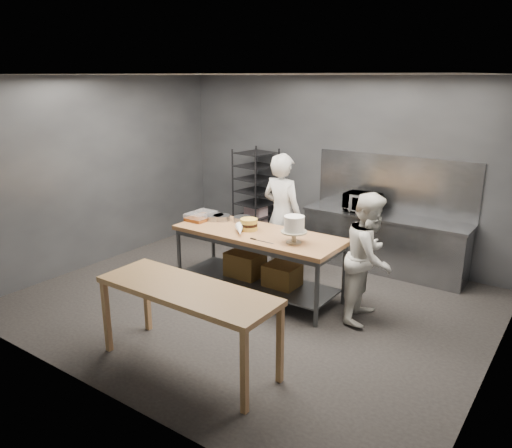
{
  "coord_description": "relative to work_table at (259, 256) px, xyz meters",
  "views": [
    {
      "loc": [
        3.64,
        -5.09,
        2.99
      ],
      "look_at": [
        -0.09,
        0.23,
        1.05
      ],
      "focal_mm": 35.0,
      "sensor_mm": 36.0,
      "label": 1
    }
  ],
  "objects": [
    {
      "name": "ground",
      "position": [
        0.09,
        -0.3,
        -0.57
      ],
      "size": [
        6.0,
        6.0,
        0.0
      ],
      "primitive_type": "plane",
      "color": "black",
      "rests_on": "ground"
    },
    {
      "name": "back_wall",
      "position": [
        0.09,
        2.2,
        0.93
      ],
      "size": [
        6.0,
        0.04,
        3.0
      ],
      "primitive_type": "cube",
      "color": "#4C4F54",
      "rests_on": "ground"
    },
    {
      "name": "work_table",
      "position": [
        0.0,
        0.0,
        0.0
      ],
      "size": [
        2.4,
        0.9,
        0.92
      ],
      "color": "#93613B",
      "rests_on": "ground"
    },
    {
      "name": "near_counter",
      "position": [
        0.44,
        -1.94,
        0.24
      ],
      "size": [
        2.0,
        0.7,
        0.9
      ],
      "color": "olive",
      "rests_on": "ground"
    },
    {
      "name": "back_counter",
      "position": [
        1.09,
        1.88,
        -0.12
      ],
      "size": [
        2.6,
        0.6,
        0.9
      ],
      "color": "slate",
      "rests_on": "ground"
    },
    {
      "name": "splashback_panel",
      "position": [
        1.09,
        2.18,
        0.78
      ],
      "size": [
        2.6,
        0.02,
        0.9
      ],
      "primitive_type": "cube",
      "color": "slate",
      "rests_on": "back_counter"
    },
    {
      "name": "speed_rack",
      "position": [
        -1.32,
        1.8,
        0.28
      ],
      "size": [
        0.69,
        0.73,
        1.75
      ],
      "color": "black",
      "rests_on": "ground"
    },
    {
      "name": "chef_behind",
      "position": [
        -0.14,
        0.81,
        0.38
      ],
      "size": [
        0.74,
        0.53,
        1.9
      ],
      "primitive_type": "imported",
      "rotation": [
        0.0,
        0.0,
        3.04
      ],
      "color": "silver",
      "rests_on": "ground"
    },
    {
      "name": "chef_right",
      "position": [
        1.54,
        0.18,
        0.25
      ],
      "size": [
        0.7,
        0.86,
        1.64
      ],
      "primitive_type": "imported",
      "rotation": [
        0.0,
        0.0,
        1.67
      ],
      "color": "silver",
      "rests_on": "ground"
    },
    {
      "name": "microwave",
      "position": [
        0.7,
        1.88,
        0.48
      ],
      "size": [
        0.54,
        0.37,
        0.3
      ],
      "primitive_type": "imported",
      "color": "black",
      "rests_on": "back_counter"
    },
    {
      "name": "frosted_cake_stand",
      "position": [
        0.63,
        -0.12,
        0.58
      ],
      "size": [
        0.34,
        0.34,
        0.36
      ],
      "color": "#ACA389",
      "rests_on": "work_table"
    },
    {
      "name": "layer_cake",
      "position": [
        -0.17,
        0.0,
        0.43
      ],
      "size": [
        0.24,
        0.24,
        0.16
      ],
      "color": "#EAB54A",
      "rests_on": "work_table"
    },
    {
      "name": "cake_pans",
      "position": [
        -0.75,
        0.19,
        0.39
      ],
      "size": [
        0.7,
        0.44,
        0.07
      ],
      "color": "gray",
      "rests_on": "work_table"
    },
    {
      "name": "piping_bag",
      "position": [
        -0.16,
        -0.24,
        0.41
      ],
      "size": [
        0.33,
        0.37,
        0.12
      ],
      "primitive_type": "cone",
      "rotation": [
        1.57,
        0.0,
        0.67
      ],
      "color": "white",
      "rests_on": "work_table"
    },
    {
      "name": "offset_spatula",
      "position": [
        0.21,
        -0.31,
        0.35
      ],
      "size": [
        0.36,
        0.02,
        0.02
      ],
      "color": "slate",
      "rests_on": "work_table"
    },
    {
      "name": "pastry_clamshells",
      "position": [
        -1.07,
        0.01,
        0.4
      ],
      "size": [
        0.31,
        0.44,
        0.11
      ],
      "color": "#9E581F",
      "rests_on": "work_table"
    }
  ]
}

